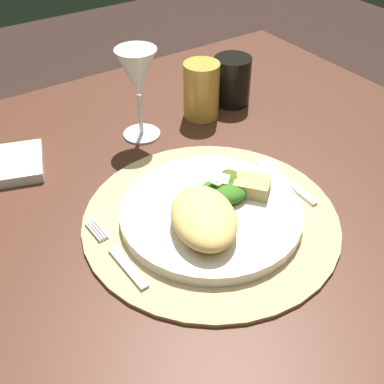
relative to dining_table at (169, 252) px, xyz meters
name	(u,v)px	position (x,y,z in m)	size (l,w,h in m)	color
dining_table	(169,252)	(0.00, 0.00, 0.00)	(1.19, 0.95, 0.74)	#472518
placemat	(211,219)	(0.03, -0.07, 0.11)	(0.38, 0.38, 0.01)	tan
dinner_plate	(211,213)	(0.03, -0.07, 0.13)	(0.27, 0.27, 0.02)	silver
pasta_serving	(202,218)	(0.00, -0.10, 0.15)	(0.13, 0.09, 0.04)	#E5BC64
salad_greens	(226,188)	(0.07, -0.06, 0.14)	(0.09, 0.08, 0.02)	#2C6F16
bread_piece	(252,186)	(0.11, -0.07, 0.15)	(0.05, 0.04, 0.02)	tan
fork	(118,256)	(-0.12, -0.07, 0.12)	(0.02, 0.15, 0.00)	silver
spoon	(276,172)	(0.19, -0.04, 0.12)	(0.03, 0.14, 0.01)	silver
napkin	(5,165)	(-0.18, 0.22, 0.12)	(0.12, 0.11, 0.02)	white
wine_glass	(137,76)	(0.06, 0.19, 0.23)	(0.07, 0.07, 0.17)	silver
amber_tumbler	(201,90)	(0.20, 0.19, 0.16)	(0.07, 0.07, 0.11)	gold
dark_tumbler	(232,81)	(0.28, 0.20, 0.16)	(0.07, 0.07, 0.10)	black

